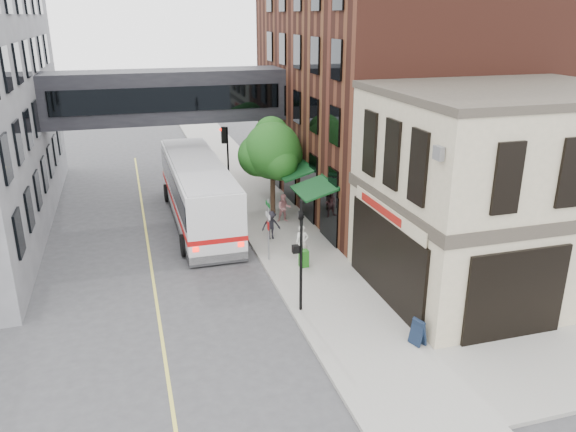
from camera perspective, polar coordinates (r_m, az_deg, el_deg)
ground at (r=20.71m, az=1.91°, el=-12.55°), size 120.00×120.00×0.00m
sidewalk_main at (r=33.38m, az=-2.31°, el=0.52°), size 4.00×60.00×0.15m
corner_building at (r=24.58m, az=20.81°, el=2.25°), size 10.19×8.12×8.45m
brick_building at (r=35.45m, az=10.05°, el=12.86°), size 13.76×18.00×14.00m
skyway_bridge at (r=34.99m, az=-12.25°, el=11.83°), size 14.00×3.18×3.00m
traffic_signal_near at (r=21.13m, az=1.27°, el=-2.74°), size 0.44×0.22×4.60m
traffic_signal_far at (r=34.96m, az=-6.38°, el=6.87°), size 0.53×0.28×4.50m
street_sign_pole at (r=25.99m, az=-2.02°, el=-0.82°), size 0.08×0.75×3.00m
street_tree at (r=31.63m, az=-1.71°, el=6.68°), size 3.80×3.20×5.60m
lane_marking at (r=28.81m, az=-13.96°, el=-3.44°), size 0.12×40.00×0.01m
bus at (r=31.68m, az=-9.16°, el=2.73°), size 3.18×12.78×3.43m
pedestrian_a at (r=26.43m, az=1.43°, el=-2.69°), size 0.65×0.46×1.65m
pedestrian_b at (r=31.19m, az=-0.41°, el=0.83°), size 0.85×0.71×1.59m
pedestrian_c at (r=28.80m, az=-1.73°, el=-0.92°), size 0.99×0.60×1.50m
newspaper_box at (r=25.76m, az=1.61°, el=-4.33°), size 0.42×0.37×0.80m
sandwich_board at (r=20.52m, az=13.08°, el=-11.41°), size 0.49×0.61×0.94m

